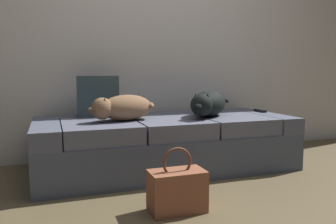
% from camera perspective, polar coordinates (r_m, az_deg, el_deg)
% --- Properties ---
extents(ground_plane, '(10.00, 10.00, 0.00)m').
position_cam_1_polar(ground_plane, '(1.92, 10.96, -17.98)').
color(ground_plane, brown).
extents(back_wall, '(6.40, 0.10, 2.80)m').
position_cam_1_polar(back_wall, '(3.35, -3.71, 17.05)').
color(back_wall, silver).
rests_on(back_wall, ground).
extents(couch, '(2.07, 0.87, 0.43)m').
position_cam_1_polar(couch, '(2.81, -0.35, -5.30)').
color(couch, '#485061').
rests_on(couch, ground).
extents(dog_tan, '(0.56, 0.37, 0.20)m').
position_cam_1_polar(dog_tan, '(2.59, -7.71, 0.73)').
color(dog_tan, brown).
rests_on(dog_tan, couch).
extents(dog_dark, '(0.51, 0.55, 0.22)m').
position_cam_1_polar(dog_dark, '(2.82, 6.75, 1.41)').
color(dog_dark, black).
rests_on(dog_dark, couch).
extents(tv_remote, '(0.05, 0.15, 0.02)m').
position_cam_1_polar(tv_remote, '(3.27, 15.35, 0.21)').
color(tv_remote, black).
rests_on(tv_remote, couch).
extents(throw_pillow, '(0.35, 0.15, 0.34)m').
position_cam_1_polar(throw_pillow, '(2.86, -11.76, 2.62)').
color(throw_pillow, '#32464A').
rests_on(throw_pillow, couch).
extents(handbag, '(0.32, 0.18, 0.38)m').
position_cam_1_polar(handbag, '(1.98, 1.55, -13.09)').
color(handbag, brown).
rests_on(handbag, ground).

